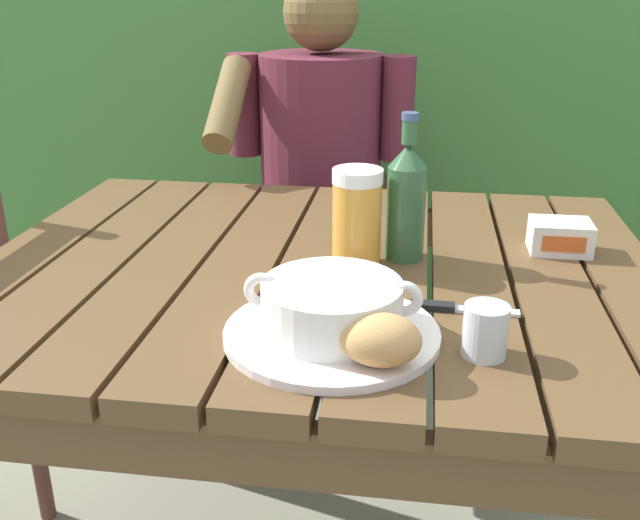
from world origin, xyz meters
TOP-DOWN VIEW (x-y plane):
  - dining_table at (0.00, 0.00)m, footprint 1.14×0.91m
  - hedge_backdrop at (0.09, 1.55)m, footprint 3.34×0.94m
  - chair_near_diner at (-0.10, 0.89)m, footprint 0.45×0.40m
  - person_eating at (-0.10, 0.69)m, footprint 0.48×0.47m
  - serving_plate at (0.06, -0.27)m, footprint 0.29×0.29m
  - soup_bowl at (0.06, -0.27)m, footprint 0.24×0.19m
  - bread_roll at (0.13, -0.35)m, footprint 0.10×0.08m
  - beer_glass at (0.07, -0.01)m, footprint 0.08×0.08m
  - beer_bottle at (0.15, 0.04)m, footprint 0.07×0.07m
  - water_glass_small at (0.26, -0.29)m, footprint 0.06×0.06m
  - butter_tub at (0.41, 0.11)m, footprint 0.10×0.08m
  - table_knife at (0.22, -0.16)m, footprint 0.16×0.02m

SIDE VIEW (x-z plane):
  - chair_near_diner at x=-0.10m, z-range -0.01..0.95m
  - dining_table at x=0.00m, z-range 0.27..1.03m
  - person_eating at x=-0.10m, z-range 0.11..1.34m
  - table_knife at x=0.22m, z-range 0.75..0.76m
  - serving_plate at x=0.06m, z-range 0.75..0.77m
  - butter_tub at x=0.41m, z-range 0.75..0.81m
  - water_glass_small at x=0.26m, z-range 0.75..0.82m
  - bread_roll at x=0.13m, z-range 0.77..0.83m
  - soup_bowl at x=0.06m, z-range 0.76..0.84m
  - beer_glass at x=0.07m, z-range 0.75..0.92m
  - beer_bottle at x=0.15m, z-range 0.73..0.98m
  - hedge_backdrop at x=0.09m, z-range -0.10..2.34m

